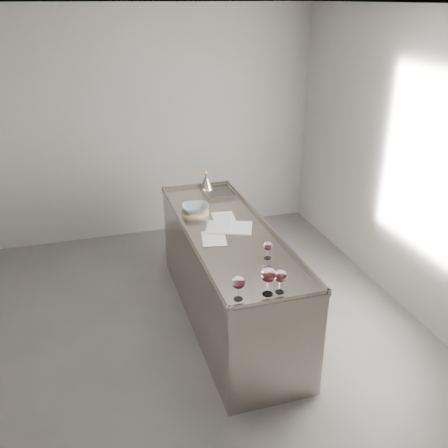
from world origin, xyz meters
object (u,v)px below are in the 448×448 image
object	(u,v)px
wine_glass_left	(238,283)
wine_glass_middle	(268,275)
wine_glass_right	(280,276)
notebook	(229,228)
ceramic_bowl	(195,208)
counter	(228,276)
wine_glass_small	(268,247)
wine_funnel	(206,183)

from	to	relation	value
wine_glass_left	wine_glass_middle	bearing A→B (deg)	0.00
wine_glass_right	notebook	distance (m)	1.13
wine_glass_left	ceramic_bowl	world-z (taller)	wine_glass_left
wine_glass_left	wine_glass_right	xyz separation A→B (m)	(0.31, -0.00, -0.00)
counter	wine_glass_left	size ratio (longest dim) A/B	13.34
wine_glass_middle	wine_glass_right	xyz separation A→B (m)	(0.09, -0.00, -0.02)
counter	wine_glass_left	bearing A→B (deg)	-103.98
wine_glass_left	wine_glass_middle	xyz separation A→B (m)	(0.22, 0.00, 0.02)
wine_glass_right	wine_glass_small	xyz separation A→B (m)	(0.10, 0.50, -0.03)
counter	wine_glass_middle	world-z (taller)	wine_glass_middle
wine_glass_middle	notebook	world-z (taller)	wine_glass_middle
wine_glass_right	wine_glass_small	bearing A→B (deg)	78.18
counter	ceramic_bowl	xyz separation A→B (m)	(-0.19, 0.47, 0.52)
wine_glass_middle	wine_glass_left	bearing A→B (deg)	-180.00
ceramic_bowl	wine_glass_left	bearing A→B (deg)	-92.94
wine_glass_small	ceramic_bowl	size ratio (longest dim) A/B	0.57
wine_glass_right	notebook	size ratio (longest dim) A/B	0.37
wine_glass_right	notebook	xyz separation A→B (m)	(-0.02, 1.12, -0.12)
wine_glass_right	counter	bearing A→B (deg)	92.12
ceramic_bowl	wine_funnel	bearing A→B (deg)	65.72
counter	wine_glass_small	distance (m)	0.83
wine_glass_middle	notebook	bearing A→B (deg)	86.48
wine_glass_left	wine_glass_small	xyz separation A→B (m)	(0.41, 0.50, -0.03)
wine_glass_left	wine_funnel	world-z (taller)	wine_funnel
wine_glass_right	ceramic_bowl	world-z (taller)	wine_glass_right
wine_glass_left	wine_funnel	distance (m)	2.19
wine_glass_left	wine_glass_middle	distance (m)	0.22
wine_glass_small	wine_glass_middle	bearing A→B (deg)	-111.34
wine_glass_right	ceramic_bowl	size ratio (longest dim) A/B	0.71
wine_glass_small	notebook	distance (m)	0.65
counter	wine_funnel	world-z (taller)	wine_funnel
wine_glass_small	wine_funnel	bearing A→B (deg)	91.99
wine_glass_small	counter	bearing A→B (deg)	103.80
wine_glass_left	notebook	world-z (taller)	wine_glass_left
counter	wine_funnel	bearing A→B (deg)	85.44
wine_glass_middle	wine_glass_small	bearing A→B (deg)	68.66
wine_funnel	wine_glass_small	bearing A→B (deg)	-88.01
notebook	wine_funnel	bearing A→B (deg)	107.56
wine_glass_left	wine_glass_right	distance (m)	0.31
notebook	wine_funnel	xyz separation A→B (m)	(0.07, 1.04, 0.06)
counter	ceramic_bowl	size ratio (longest dim) A/B	9.49
wine_glass_middle	ceramic_bowl	world-z (taller)	wine_glass_middle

